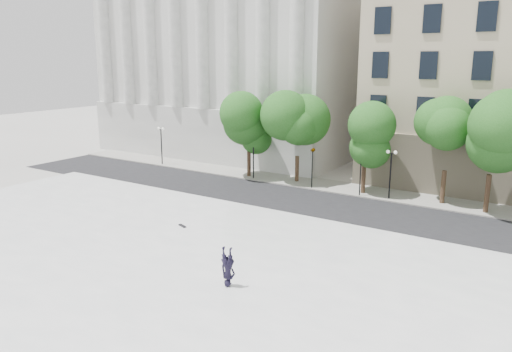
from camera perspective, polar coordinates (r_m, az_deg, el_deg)
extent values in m
plane|color=#B8B5AE|center=(27.13, -15.16, -11.74)|extent=(160.00, 160.00, 0.00)
cube|color=white|center=(28.92, -10.73, -9.40)|extent=(44.00, 22.00, 0.45)
cube|color=black|center=(40.48, 4.06, -2.87)|extent=(60.00, 8.00, 0.02)
cube|color=#98958D|center=(45.63, 7.72, -1.02)|extent=(60.00, 4.00, 0.12)
cube|color=silver|center=(65.65, 0.05, 14.41)|extent=(30.00, 26.00, 25.00)
cylinder|color=black|center=(43.89, 6.43, 0.71)|extent=(0.10, 0.10, 3.50)
imported|color=black|center=(43.48, 6.50, 3.40)|extent=(0.40, 1.70, 0.68)
cylinder|color=black|center=(42.15, 11.83, -0.02)|extent=(0.10, 0.10, 3.50)
imported|color=black|center=(41.72, 11.97, 2.81)|extent=(1.02, 1.86, 0.74)
imported|color=black|center=(24.83, -3.20, -11.88)|extent=(1.13, 2.12, 0.55)
cube|color=black|center=(33.44, -8.42, -5.65)|extent=(0.75, 0.42, 0.08)
cylinder|color=#382619|center=(48.20, -0.81, 1.34)|extent=(0.36, 0.36, 2.51)
sphere|color=#1A4C15|center=(47.61, -0.83, 5.36)|extent=(3.61, 3.61, 3.61)
cylinder|color=#382619|center=(46.35, 4.70, 0.78)|extent=(0.36, 0.36, 2.47)
sphere|color=#1A4C15|center=(45.74, 4.78, 4.89)|extent=(4.25, 4.25, 4.25)
cylinder|color=#382619|center=(43.08, 12.17, -0.29)|extent=(0.36, 0.36, 2.71)
sphere|color=#1A4C15|center=(42.38, 12.42, 4.54)|extent=(3.68, 3.68, 3.68)
cylinder|color=#382619|center=(41.83, 20.59, -1.26)|extent=(0.36, 0.36, 2.72)
sphere|color=#1A4C15|center=(41.11, 21.01, 3.72)|extent=(4.48, 4.48, 4.48)
cylinder|color=#382619|center=(40.57, 24.91, -1.91)|extent=(0.36, 0.36, 2.97)
sphere|color=#1A4C15|center=(39.79, 25.47, 3.71)|extent=(3.79, 3.79, 3.79)
cylinder|color=black|center=(54.48, -10.74, 3.23)|extent=(0.12, 0.12, 3.86)
cube|color=black|center=(54.18, -10.83, 5.24)|extent=(0.60, 0.06, 0.06)
sphere|color=white|center=(54.37, -11.07, 5.36)|extent=(0.28, 0.28, 0.28)
sphere|color=white|center=(53.96, -10.60, 5.32)|extent=(0.28, 0.28, 0.28)
cylinder|color=black|center=(47.18, -0.30, 2.08)|extent=(0.12, 0.12, 4.14)
cube|color=black|center=(46.82, -0.30, 4.57)|extent=(0.60, 0.06, 0.06)
sphere|color=white|center=(46.97, -0.61, 4.72)|extent=(0.28, 0.28, 0.28)
sphere|color=white|center=(46.64, 0.01, 4.66)|extent=(0.28, 0.28, 0.28)
cylinder|color=black|center=(41.61, 15.08, -0.10)|extent=(0.12, 0.12, 3.88)
cube|color=black|center=(41.22, 15.24, 2.53)|extent=(0.60, 0.06, 0.06)
sphere|color=white|center=(41.29, 14.85, 2.71)|extent=(0.28, 0.28, 0.28)
sphere|color=white|center=(41.11, 15.65, 2.61)|extent=(0.28, 0.28, 0.28)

